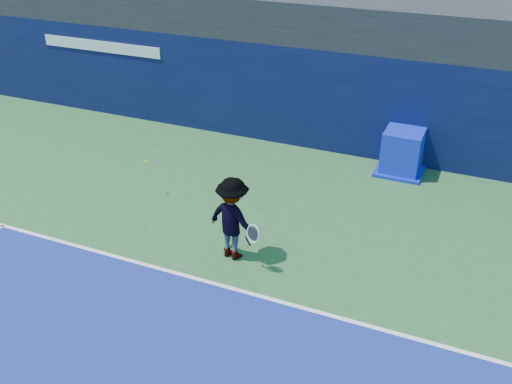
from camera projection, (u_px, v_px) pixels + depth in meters
ground at (100, 381)px, 9.31m from camera, size 80.00×80.00×0.00m
baseline at (189, 277)px, 11.72m from camera, size 24.00×0.10×0.01m
stadium_band at (322, 16)px, 16.81m from camera, size 36.00×3.00×1.20m
back_wall_assembly at (308, 95)px, 17.02m from camera, size 36.00×1.03×3.00m
equipment_cart at (402, 153)px, 15.64m from camera, size 1.28×1.28×1.22m
tennis_player at (233, 219)px, 11.93m from camera, size 1.43×0.96×1.88m
tennis_ball at (146, 161)px, 14.34m from camera, size 0.07×0.07×0.07m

